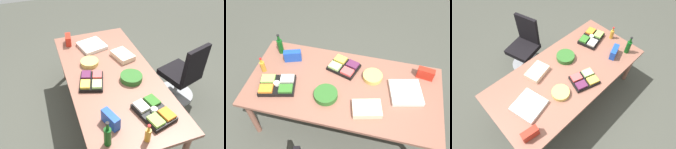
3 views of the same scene
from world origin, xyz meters
TOP-DOWN VIEW (x-y plane):
  - ground_plane at (0.00, 0.00)m, footprint 10.00×10.00m
  - conference_table at (0.00, 0.00)m, footprint 2.34×1.13m
  - office_chair at (0.00, -1.12)m, footprint 0.60×0.60m
  - fruit_platter at (-0.06, 0.28)m, footprint 0.43×0.38m
  - sheet_cake at (0.33, -0.28)m, footprint 0.37×0.29m
  - chip_bag_red at (0.95, 0.37)m, footprint 0.21×0.11m
  - veggie_tray at (-0.77, -0.21)m, footprint 0.48×0.39m
  - pizza_box at (0.74, 0.06)m, footprint 0.43×0.43m
  - salad_bowl at (-0.16, -0.20)m, footprint 0.35×0.35m
  - wine_bottle at (-0.95, 0.37)m, footprint 0.09×0.09m
  - chip_bowl at (0.32, 0.20)m, footprint 0.31×0.31m
  - dressing_bottle at (-1.04, -0.00)m, footprint 0.07×0.07m
  - chip_bag_blue at (-0.74, 0.27)m, footprint 0.23×0.15m

SIDE VIEW (x-z plane):
  - ground_plane at x=0.00m, z-range 0.00..0.00m
  - office_chair at x=0.00m, z-range -0.11..0.89m
  - conference_table at x=0.00m, z-range 0.31..1.06m
  - pizza_box at x=0.74m, z-range 0.75..0.80m
  - chip_bowl at x=0.32m, z-range 0.75..0.81m
  - fruit_platter at x=-0.06m, z-range 0.74..0.82m
  - sheet_cake at x=0.33m, z-range 0.75..0.82m
  - salad_bowl at x=-0.16m, z-range 0.75..0.82m
  - veggie_tray at x=-0.77m, z-range 0.74..0.83m
  - chip_bag_red at x=0.95m, z-range 0.75..0.89m
  - chip_bag_blue at x=-0.74m, z-range 0.75..0.90m
  - dressing_bottle at x=-1.04m, z-range 0.72..0.94m
  - wine_bottle at x=-0.95m, z-range 0.71..1.02m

